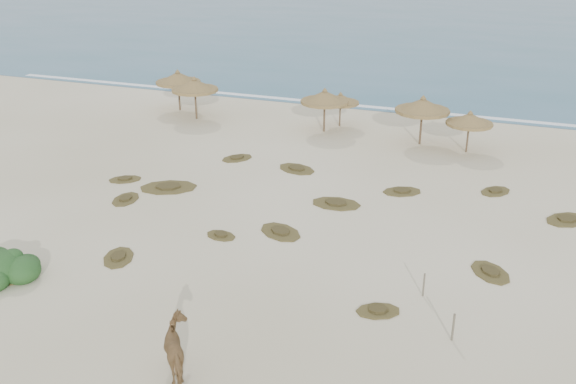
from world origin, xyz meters
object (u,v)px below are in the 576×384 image
Objects in this scene: palapa_0 at (178,78)px; bush at (2,268)px; horse at (179,349)px; palapa_1 at (195,86)px.

palapa_0 reaches higher than bush.
horse is (15.12, -27.13, -1.55)m from palapa_0.
palapa_0 is 2.82m from palapa_1.
horse reaches higher than bush.
horse is 0.67× the size of bush.
horse is at bearing -60.86° from palapa_0.
palapa_0 is 1.88× the size of horse.
bush is (-9.47, 2.64, -0.41)m from horse.
palapa_1 is 1.24× the size of bush.
palapa_0 is at bearing 102.99° from bush.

